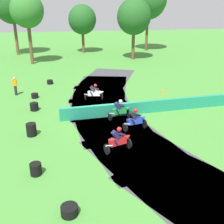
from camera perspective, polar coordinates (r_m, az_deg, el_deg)
ground_plane at (r=19.99m, az=-1.37°, el=-0.92°), size 120.00×120.00×0.00m
track_asphalt at (r=20.26m, az=1.85°, el=-0.59°), size 10.35×30.21×0.01m
safety_barrier at (r=21.70m, az=13.41°, el=1.63°), size 17.83×1.80×0.90m
motorcycle_lead_white at (r=23.10m, az=-3.58°, el=3.99°), size 1.71×0.92×1.42m
motorcycle_chase_green at (r=19.38m, az=1.70°, el=0.43°), size 1.68×0.97×1.42m
motorcycle_trailing_blue at (r=17.86m, az=4.88°, el=-1.63°), size 1.68×1.06×1.43m
motorcycle_fourth_red at (r=15.30m, az=1.40°, el=-5.75°), size 1.68×1.14×1.42m
tire_stack_near at (r=28.54m, az=-12.66°, el=6.05°), size 0.59×0.59×0.40m
tire_stack_mid_a at (r=24.66m, az=-15.61°, el=3.25°), size 0.59×0.59×0.40m
tire_stack_mid_b at (r=21.80m, az=-15.72°, el=1.07°), size 0.62×0.62×0.60m
tire_stack_far at (r=17.77m, az=-16.26°, el=-3.50°), size 0.62×0.62×0.80m
tire_stack_extra_a at (r=13.98m, az=-15.41°, el=-11.26°), size 0.56×0.56×0.60m
tire_stack_extra_b at (r=11.54m, az=-8.76°, el=-19.40°), size 0.68×0.68×0.40m
track_marshal at (r=25.74m, az=-19.31°, el=5.05°), size 0.34×0.24×1.63m
traffic_cone at (r=25.39m, az=10.47°, el=4.30°), size 0.28×0.28×0.44m
tree_far_left at (r=45.09m, az=-6.13°, el=18.38°), size 4.26×4.26×7.29m
tree_far_right at (r=47.29m, az=7.49°, el=21.97°), size 5.81×5.81×10.97m
tree_mid_rise at (r=39.53m, az=4.54°, el=18.95°), size 4.58×4.58×8.16m
tree_behind_barrier at (r=37.79m, az=-17.11°, el=19.32°), size 4.10×4.10×8.82m
tree_distant at (r=45.41m, az=-19.90°, el=20.16°), size 5.37×5.37×10.13m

